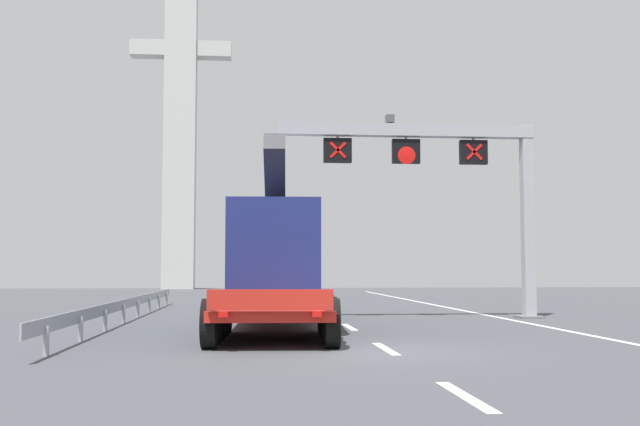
# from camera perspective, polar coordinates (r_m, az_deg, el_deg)

# --- Properties ---
(ground) EXTENTS (112.00, 112.00, 0.00)m
(ground) POSITION_cam_1_polar(r_m,az_deg,el_deg) (16.82, 4.21, -10.10)
(ground) COLOR #424449
(lane_markings) EXTENTS (0.20, 47.03, 0.01)m
(lane_markings) POSITION_cam_1_polar(r_m,az_deg,el_deg) (32.91, 0.09, -7.19)
(lane_markings) COLOR silver
(lane_markings) RESTS_ON ground
(edge_line_right) EXTENTS (0.20, 63.00, 0.01)m
(edge_line_right) POSITION_cam_1_polar(r_m,az_deg,el_deg) (29.92, 12.35, -7.40)
(edge_line_right) COLOR silver
(edge_line_right) RESTS_ON ground
(overhead_lane_gantry) EXTENTS (9.51, 0.90, 7.24)m
(overhead_lane_gantry) POSITION_cam_1_polar(r_m,az_deg,el_deg) (28.11, 9.22, 3.50)
(overhead_lane_gantry) COLOR #9EA0A5
(overhead_lane_gantry) RESTS_ON ground
(heavy_haul_truck_red) EXTENTS (3.61, 14.16, 5.30)m
(heavy_haul_truck_red) POSITION_cam_1_polar(r_m,az_deg,el_deg) (24.53, -3.21, -3.59)
(heavy_haul_truck_red) COLOR red
(heavy_haul_truck_red) RESTS_ON ground
(guardrail_left) EXTENTS (0.13, 25.03, 0.76)m
(guardrail_left) POSITION_cam_1_polar(r_m,az_deg,el_deg) (27.38, -13.85, -6.52)
(guardrail_left) COLOR #999EA3
(guardrail_left) RESTS_ON ground
(bridge_pylon_distant) EXTENTS (9.00, 2.00, 34.73)m
(bridge_pylon_distant) POSITION_cam_1_polar(r_m,az_deg,el_deg) (71.50, -10.24, 8.84)
(bridge_pylon_distant) COLOR #B7B7B2
(bridge_pylon_distant) RESTS_ON ground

